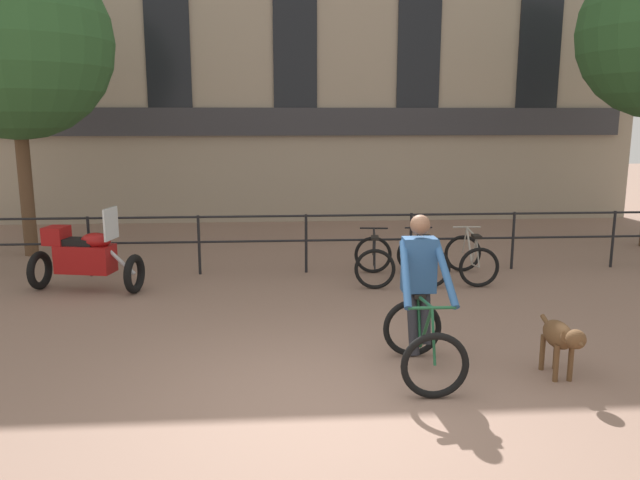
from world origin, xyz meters
TOP-DOWN VIEW (x-y plane):
  - ground_plane at (0.00, 0.00)m, footprint 60.00×60.00m
  - canal_railing at (-0.00, 5.20)m, footprint 15.05×0.05m
  - building_facade at (-0.00, 10.99)m, footprint 18.00×0.72m
  - cyclist_with_bike at (1.02, 0.74)m, footprint 0.70×1.18m
  - dog at (2.46, 0.44)m, footprint 0.26×0.89m
  - parked_motorcycle at (-3.55, 4.23)m, footprint 1.81×0.97m
  - parked_bicycle_near_lamp at (1.11, 4.54)m, footprint 0.79×1.18m
  - parked_bicycle_mid_left at (1.94, 4.54)m, footprint 0.68×1.12m
  - parked_bicycle_mid_right at (2.77, 4.54)m, footprint 0.71×1.14m
  - tree_canalside_left at (-5.43, 7.00)m, footprint 3.70×3.70m

SIDE VIEW (x-z plane):
  - ground_plane at x=0.00m, z-range 0.00..0.00m
  - parked_bicycle_mid_left at x=1.94m, z-range -0.07..0.79m
  - parked_bicycle_mid_right at x=2.77m, z-range -0.07..0.79m
  - parked_bicycle_near_lamp at x=1.11m, z-range -0.07..0.79m
  - dog at x=2.46m, z-range 0.13..0.77m
  - parked_motorcycle at x=-3.55m, z-range -0.11..1.24m
  - canal_railing at x=0.00m, z-range 0.18..1.23m
  - cyclist_with_bike at x=1.02m, z-range -0.09..1.61m
  - tree_canalside_left at x=-5.43m, z-range 1.13..7.10m
  - building_facade at x=0.00m, z-range -0.02..9.18m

